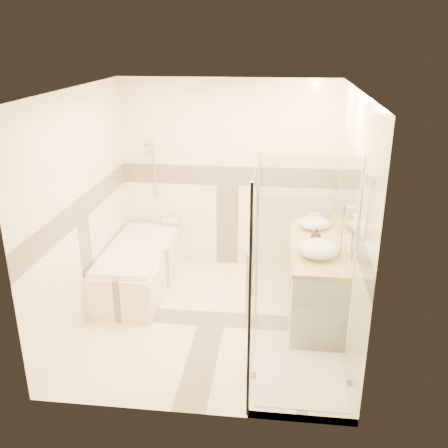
# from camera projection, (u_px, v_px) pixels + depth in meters

# --- Properties ---
(room) EXTENTS (2.82, 3.02, 2.52)m
(room) POSITION_uv_depth(u_px,v_px,m) (217.00, 213.00, 5.15)
(room) COLOR #F6E7C4
(room) RESTS_ON ground
(bathtub) EXTENTS (0.75, 1.70, 0.56)m
(bathtub) POSITION_uv_depth(u_px,v_px,m) (138.00, 265.00, 6.20)
(bathtub) COLOR #FBECC9
(bathtub) RESTS_ON ground
(vanity) EXTENTS (0.58, 1.62, 0.85)m
(vanity) POSITION_uv_depth(u_px,v_px,m) (315.00, 278.00, 5.60)
(vanity) COLOR white
(vanity) RESTS_ON ground
(shower_enclosure) EXTENTS (0.96, 0.93, 2.04)m
(shower_enclosure) POSITION_uv_depth(u_px,v_px,m) (290.00, 333.00, 4.42)
(shower_enclosure) COLOR #FBECC9
(shower_enclosure) RESTS_ON ground
(vessel_sink_near) EXTENTS (0.35, 0.35, 0.14)m
(vessel_sink_near) POSITION_uv_depth(u_px,v_px,m) (314.00, 223.00, 5.84)
(vessel_sink_near) COLOR white
(vessel_sink_near) RESTS_ON vanity
(vessel_sink_far) EXTENTS (0.43, 0.43, 0.17)m
(vessel_sink_far) POSITION_uv_depth(u_px,v_px,m) (318.00, 249.00, 5.10)
(vessel_sink_far) COLOR white
(vessel_sink_far) RESTS_ON vanity
(faucet_near) EXTENTS (0.12, 0.03, 0.30)m
(faucet_near) POSITION_uv_depth(u_px,v_px,m) (333.00, 215.00, 5.78)
(faucet_near) COLOR silver
(faucet_near) RESTS_ON vanity
(faucet_far) EXTENTS (0.12, 0.03, 0.30)m
(faucet_far) POSITION_uv_depth(u_px,v_px,m) (340.00, 241.00, 5.05)
(faucet_far) COLOR silver
(faucet_far) RESTS_ON vanity
(amenity_bottle_a) EXTENTS (0.09, 0.09, 0.17)m
(amenity_bottle_a) POSITION_uv_depth(u_px,v_px,m) (317.00, 240.00, 5.32)
(amenity_bottle_a) COLOR black
(amenity_bottle_a) RESTS_ON vanity
(amenity_bottle_b) EXTENTS (0.16, 0.16, 0.15)m
(amenity_bottle_b) POSITION_uv_depth(u_px,v_px,m) (316.00, 235.00, 5.46)
(amenity_bottle_b) COLOR black
(amenity_bottle_b) RESTS_ON vanity
(folded_towels) EXTENTS (0.20, 0.26, 0.08)m
(folded_towels) POSITION_uv_depth(u_px,v_px,m) (313.00, 218.00, 6.10)
(folded_towels) COLOR silver
(folded_towels) RESTS_ON vanity
(rolled_towel) EXTENTS (0.23, 0.10, 0.10)m
(rolled_towel) POSITION_uv_depth(u_px,v_px,m) (170.00, 221.00, 6.77)
(rolled_towel) COLOR silver
(rolled_towel) RESTS_ON bathtub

